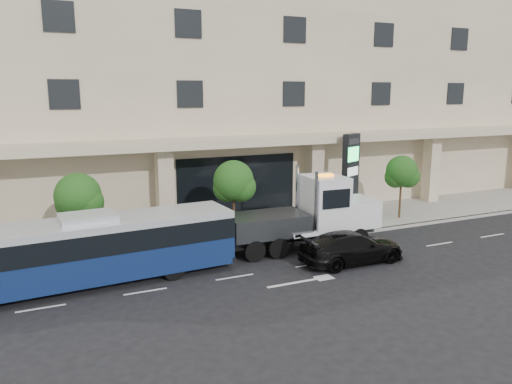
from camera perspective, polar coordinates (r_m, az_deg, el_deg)
ground at (r=25.54m, az=4.72°, el=-7.24°), size 120.00×120.00×0.00m
sidewalk at (r=29.79m, az=0.06°, el=-4.32°), size 120.00×6.00×0.15m
curb at (r=27.19m, az=2.67°, el=-5.88°), size 120.00×0.30×0.15m
convention_center at (r=38.46m, az=-6.54°, el=14.05°), size 60.00×17.60×20.00m
tree_left at (r=25.30m, az=-19.60°, el=-0.75°), size 2.27×2.20×4.22m
tree_mid at (r=27.05m, az=-2.53°, el=0.98°), size 2.28×2.20×4.38m
tree_right at (r=33.05m, az=16.35°, el=2.04°), size 2.10×2.00×4.04m
city_bus at (r=22.38m, az=-18.42°, el=-6.22°), size 12.52×3.41×3.14m
tow_truck at (r=26.42m, az=6.18°, el=-2.65°), size 9.42×2.66×4.28m
black_sedan at (r=24.65m, az=10.89°, el=-6.22°), size 5.33×2.19×1.54m
signage_pylon at (r=32.24m, az=10.74°, el=1.85°), size 1.42×1.01×5.42m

